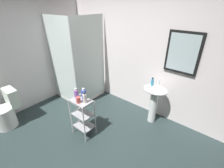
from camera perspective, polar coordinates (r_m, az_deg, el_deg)
ground_plane at (r=2.93m, az=-13.88°, el=-22.60°), size 4.20×4.20×0.02m
wall_back at (r=3.40m, az=9.27°, el=11.00°), size 4.20×0.14×2.50m
wall_left at (r=3.76m, az=-33.92°, el=8.20°), size 0.10×4.20×2.50m
shower_stall at (r=4.01m, az=-12.02°, el=1.23°), size 0.92×0.92×2.00m
pedestal_sink at (r=3.14m, az=15.31°, el=-4.68°), size 0.46×0.37×0.81m
sink_faucet at (r=3.11m, az=16.91°, el=0.64°), size 0.03×0.03×0.10m
toilet at (r=3.70m, az=-34.22°, el=-8.58°), size 0.37×0.49×0.76m
storage_cart at (r=2.88m, az=-10.70°, el=-10.97°), size 0.38×0.28×0.74m
hand_soap_bottle at (r=3.01m, az=14.56°, el=0.66°), size 0.05×0.05×0.17m
shampoo_bottle_blue at (r=2.69m, az=-10.31°, el=-3.70°), size 0.08×0.08×0.20m
conditioner_bottle_purple at (r=2.76m, az=-13.00°, el=-3.42°), size 0.07×0.07×0.18m
lotion_bottle_white at (r=2.59m, az=-9.99°, el=-5.13°), size 0.06×0.06×0.19m
rinse_cup at (r=2.63m, az=-12.23°, el=-5.74°), size 0.07×0.07×0.10m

